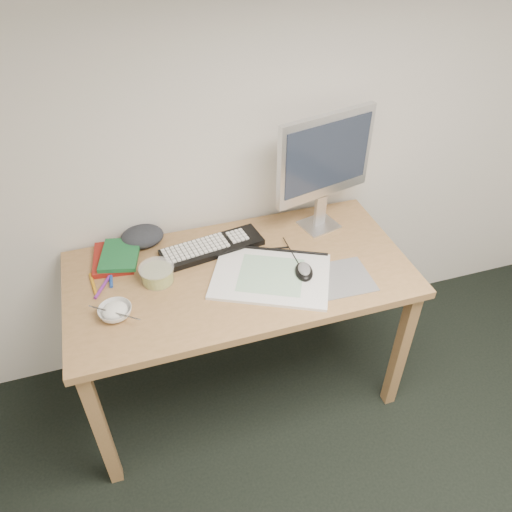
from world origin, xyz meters
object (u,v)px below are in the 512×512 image
(keyboard, at_px, (212,247))
(monitor, at_px, (325,160))
(desk, at_px, (240,286))
(rice_bowl, at_px, (115,312))
(sketchpad, at_px, (271,276))

(keyboard, relative_size, monitor, 0.82)
(desk, xyz_separation_m, keyboard, (-0.07, 0.17, 0.10))
(desk, distance_m, keyboard, 0.21)
(desk, height_order, rice_bowl, rice_bowl)
(desk, bearing_deg, keyboard, 113.21)
(keyboard, xyz_separation_m, monitor, (0.51, 0.03, 0.32))
(desk, bearing_deg, sketchpad, -34.04)
(desk, relative_size, rice_bowl, 11.37)
(monitor, bearing_deg, sketchpad, -153.38)
(desk, height_order, keyboard, keyboard)
(monitor, bearing_deg, keyboard, 169.75)
(desk, relative_size, monitor, 2.60)
(keyboard, bearing_deg, rice_bowl, -156.44)
(desk, distance_m, monitor, 0.64)
(sketchpad, height_order, rice_bowl, rice_bowl)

